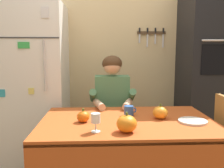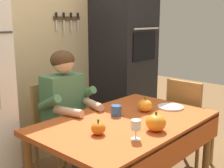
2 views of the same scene
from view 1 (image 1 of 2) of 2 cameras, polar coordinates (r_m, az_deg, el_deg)
The scene contains 12 objects.
back_wall_assembly at distance 3.19m, azimuth 2.09°, elevation 7.93°, with size 3.70×0.13×2.60m.
refrigerator at distance 2.91m, azimuth -17.27°, elevation -0.35°, with size 0.68×0.71×1.80m.
wall_oven at distance 3.11m, azimuth 21.34°, elevation 2.77°, with size 0.60×0.64×2.10m.
dining_table at distance 2.03m, azimuth 3.62°, elevation -10.74°, with size 1.40×0.90×0.74m.
chair_behind_person at distance 2.82m, azimuth -0.10°, elevation -8.35°, with size 0.40×0.40×0.93m.
seated_person at distance 2.58m, azimuth 0.09°, elevation -4.73°, with size 0.47×0.55×1.25m.
coffee_mug at distance 2.14m, azimuth 3.96°, elevation -6.21°, with size 0.11×0.08×0.09m.
wine_glass at distance 1.71m, azimuth -3.81°, elevation -8.18°, with size 0.07×0.07×0.13m.
pumpkin_large at distance 1.96m, azimuth -6.70°, elevation -7.53°, with size 0.10×0.10×0.11m.
pumpkin_medium at distance 1.72m, azimuth 3.44°, elevation -9.19°, with size 0.14×0.14×0.14m.
pumpkin_small at distance 2.08m, azimuth 11.16°, elevation -6.50°, with size 0.12×0.12×0.13m.
serving_tray at distance 2.06m, azimuth 18.24°, elevation -8.19°, with size 0.23×0.23×0.02m, color silver.
Camera 1 is at (-0.22, -1.83, 1.31)m, focal length 39.36 mm.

